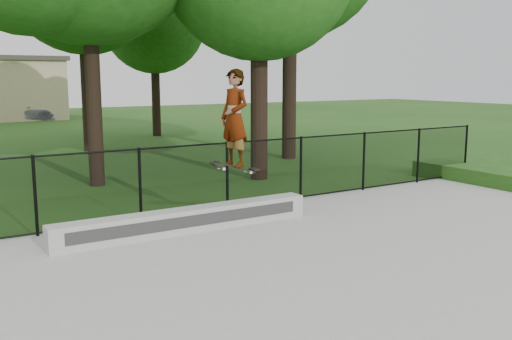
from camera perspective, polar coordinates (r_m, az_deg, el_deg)
name	(u,v)px	position (r m, az deg, el deg)	size (l,w,h in m)	color
ground	(443,299)	(8.23, 18.22, -12.15)	(100.00, 100.00, 0.00)	#1F4C15
concrete_slab	(443,297)	(8.22, 18.23, -11.96)	(14.00, 12.00, 0.06)	#A4A49F
grind_ledge	(187,220)	(10.83, -6.89, -5.00)	(5.12, 0.40, 0.44)	#AFB0AB
car_c	(19,111)	(41.33, -22.62, 5.49)	(1.90, 4.31, 1.36)	#9290A3
skater_airborne	(235,119)	(10.92, -2.15, 5.08)	(0.81, 0.75, 2.07)	black
chainlink_fence	(227,176)	(12.46, -2.89, -0.56)	(16.06, 0.06, 1.50)	black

